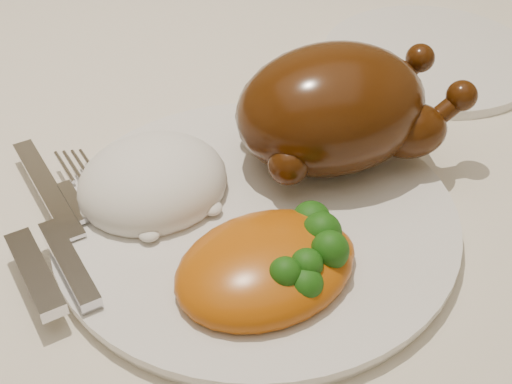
{
  "coord_description": "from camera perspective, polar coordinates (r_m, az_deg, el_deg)",
  "views": [
    {
      "loc": [
        0.01,
        -0.57,
        1.11
      ],
      "look_at": [
        0.06,
        -0.2,
        0.8
      ],
      "focal_mm": 50.0,
      "sensor_mm": 36.0,
      "label": 1
    }
  ],
  "objects": [
    {
      "name": "dining_table",
      "position": [
        0.72,
        -7.27,
        1.33
      ],
      "size": [
        1.6,
        0.9,
        0.76
      ],
      "color": "brown",
      "rests_on": "floor"
    },
    {
      "name": "tablecloth",
      "position": [
        0.68,
        -7.77,
        6.15
      ],
      "size": [
        1.73,
        1.03,
        0.18
      ],
      "color": "silver",
      "rests_on": "dining_table"
    },
    {
      "name": "dinner_plate",
      "position": [
        0.5,
        -0.0,
        -2.26
      ],
      "size": [
        0.33,
        0.33,
        0.01
      ],
      "primitive_type": "cylinder",
      "rotation": [
        0.0,
        0.0,
        -0.21
      ],
      "color": "white",
      "rests_on": "tablecloth"
    },
    {
      "name": "side_plate",
      "position": [
        0.72,
        13.77,
        10.47
      ],
      "size": [
        0.27,
        0.27,
        0.01
      ],
      "primitive_type": "cylinder",
      "rotation": [
        0.0,
        0.0,
        0.41
      ],
      "color": "white",
      "rests_on": "tablecloth"
    },
    {
      "name": "roast_chicken",
      "position": [
        0.53,
        6.47,
        6.72
      ],
      "size": [
        0.19,
        0.14,
        0.09
      ],
      "rotation": [
        0.0,
        0.0,
        0.21
      ],
      "color": "#4A2307",
      "rests_on": "dinner_plate"
    },
    {
      "name": "rice_mound",
      "position": [
        0.52,
        -8.24,
        0.71
      ],
      "size": [
        0.14,
        0.14,
        0.06
      ],
      "rotation": [
        0.0,
        0.0,
        0.43
      ],
      "color": "white",
      "rests_on": "dinner_plate"
    },
    {
      "name": "mac_and_cheese",
      "position": [
        0.45,
        1.71,
        -5.71
      ],
      "size": [
        0.15,
        0.13,
        0.05
      ],
      "rotation": [
        0.0,
        0.0,
        0.42
      ],
      "color": "#B35B0B",
      "rests_on": "dinner_plate"
    },
    {
      "name": "cutlery",
      "position": [
        0.49,
        -15.83,
        -3.67
      ],
      "size": [
        0.07,
        0.19,
        0.01
      ],
      "rotation": [
        0.0,
        0.0,
        0.39
      ],
      "color": "silver",
      "rests_on": "dinner_plate"
    }
  ]
}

